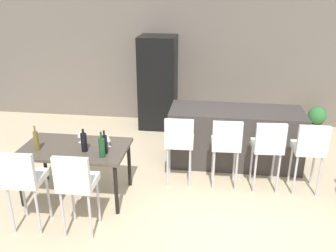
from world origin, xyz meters
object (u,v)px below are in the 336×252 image
potted_plant (317,118)px  wine_glass_left (108,138)px  kitchen_island (235,137)px  dining_table (75,152)px  bar_chair_middle (226,143)px  wine_glass_far (80,134)px  wine_bottle_middle (84,142)px  bar_chair_right (268,145)px  wine_bottle_end (105,144)px  dining_chair_far (76,181)px  wine_bottle_inner (102,147)px  wine_bottle_right (36,141)px  dining_chair_near (23,177)px  bar_chair_far (309,147)px  bar_chair_left (179,140)px  refrigerator (158,83)px

potted_plant → wine_glass_left: bearing=-141.7°
kitchen_island → dining_table: 2.53m
bar_chair_middle → wine_glass_far: bearing=-169.9°
kitchen_island → wine_bottle_middle: wine_bottle_middle is taller
bar_chair_right → potted_plant: size_ratio=1.90×
bar_chair_right → wine_glass_far: size_ratio=6.03×
bar_chair_right → wine_bottle_end: size_ratio=3.37×
dining_chair_far → wine_bottle_inner: 0.59m
kitchen_island → bar_chair_middle: bearing=-101.8°
wine_bottle_right → wine_bottle_middle: bearing=4.8°
dining_chair_near → wine_glass_left: size_ratio=6.03×
wine_bottle_middle → potted_plant: bearing=37.9°
dining_table → dining_chair_far: dining_chair_far is taller
kitchen_island → dining_chair_near: dining_chair_near is taller
wine_bottle_right → potted_plant: bearing=34.2°
bar_chair_middle → potted_plant: (1.81, 2.23, -0.38)m
bar_chair_middle → dining_chair_near: (-2.32, -1.28, 0.00)m
dining_chair_far → wine_bottle_middle: (-0.14, 0.68, 0.17)m
dining_chair_near → wine_bottle_end: bearing=40.4°
bar_chair_middle → dining_chair_near: bearing=-151.1°
wine_glass_left → dining_chair_near: bearing=-131.8°
dining_chair_far → wine_bottle_middle: bearing=101.7°
wine_bottle_end → potted_plant: bearing=40.4°
dining_chair_near → wine_glass_far: dining_chair_near is taller
wine_glass_left → wine_bottle_right: bearing=-165.8°
dining_table → potted_plant: 4.72m
bar_chair_middle → wine_bottle_inner: size_ratio=3.09×
wine_bottle_middle → wine_bottle_right: bearing=-175.2°
wine_bottle_end → potted_plant: size_ratio=0.56×
bar_chair_far → dining_chair_near: (-3.44, -1.28, 0.00)m
dining_chair_far → wine_glass_left: (0.13, 0.85, 0.17)m
dining_table → potted_plant: dining_table is taller
bar_chair_left → wine_glass_left: size_ratio=6.03×
dining_chair_near → dining_chair_far: same height
wine_bottle_end → potted_plant: wine_bottle_end is taller
bar_chair_left → bar_chair_right: 1.23m
bar_chair_left → wine_glass_far: (-1.32, -0.35, 0.17)m
bar_chair_right → dining_chair_far: 2.60m
wine_bottle_end → wine_bottle_middle: (-0.28, 0.02, 0.00)m
dining_chair_near → wine_bottle_right: wine_bottle_right is taller
dining_table → wine_bottle_middle: 0.28m
dining_chair_near → dining_chair_far: size_ratio=1.00×
wine_glass_far → bar_chair_right: bearing=7.8°
bar_chair_far → wine_bottle_end: size_ratio=3.37×
bar_chair_left → refrigerator: 2.35m
wine_bottle_inner → kitchen_island: bearing=41.4°
refrigerator → dining_chair_near: bearing=-105.9°
bar_chair_far → bar_chair_right: bearing=180.0°
dining_table → kitchen_island: bearing=30.6°
bar_chair_far → refrigerator: size_ratio=0.57×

